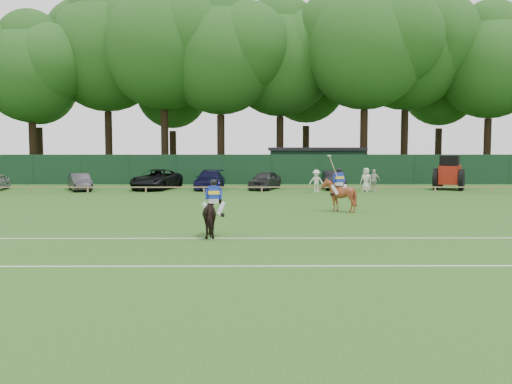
{
  "coord_description": "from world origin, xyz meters",
  "views": [
    {
      "loc": [
        0.33,
        -23.14,
        3.64
      ],
      "look_at": [
        0.5,
        3.0,
        1.4
      ],
      "focal_mm": 42.0,
      "sensor_mm": 36.0,
      "label": 1
    }
  ],
  "objects_px": {
    "suv_black": "(157,179)",
    "tractor": "(450,174)",
    "hatch_grey": "(265,180)",
    "horse_dark": "(214,216)",
    "sedan_navy": "(210,180)",
    "utility_shed": "(316,165)",
    "horse_chestnut": "(339,195)",
    "estate_black": "(334,180)",
    "spectator_left": "(316,181)",
    "spectator_right": "(366,180)",
    "spectator_mid": "(374,180)",
    "sedan_grey": "(80,182)"
  },
  "relations": [
    {
      "from": "suv_black",
      "to": "hatch_grey",
      "type": "bearing_deg",
      "value": 12.92
    },
    {
      "from": "suv_black",
      "to": "tractor",
      "type": "relative_size",
      "value": 1.49
    },
    {
      "from": "hatch_grey",
      "to": "utility_shed",
      "type": "bearing_deg",
      "value": 79.94
    },
    {
      "from": "spectator_left",
      "to": "utility_shed",
      "type": "bearing_deg",
      "value": 91.08
    },
    {
      "from": "horse_chestnut",
      "to": "sedan_navy",
      "type": "distance_m",
      "value": 16.27
    },
    {
      "from": "hatch_grey",
      "to": "tractor",
      "type": "xyz_separation_m",
      "value": [
        13.79,
        -0.32,
        0.52
      ]
    },
    {
      "from": "sedan_grey",
      "to": "horse_dark",
      "type": "bearing_deg",
      "value": -86.02
    },
    {
      "from": "horse_dark",
      "to": "tractor",
      "type": "relative_size",
      "value": 0.53
    },
    {
      "from": "spectator_mid",
      "to": "spectator_right",
      "type": "relative_size",
      "value": 0.94
    },
    {
      "from": "hatch_grey",
      "to": "spectator_left",
      "type": "xyz_separation_m",
      "value": [
        3.59,
        -2.51,
        0.11
      ]
    },
    {
      "from": "horse_dark",
      "to": "horse_chestnut",
      "type": "distance_m",
      "value": 10.0
    },
    {
      "from": "horse_dark",
      "to": "sedan_navy",
      "type": "height_order",
      "value": "horse_dark"
    },
    {
      "from": "sedan_grey",
      "to": "utility_shed",
      "type": "relative_size",
      "value": 0.46
    },
    {
      "from": "estate_black",
      "to": "utility_shed",
      "type": "bearing_deg",
      "value": 94.15
    },
    {
      "from": "hatch_grey",
      "to": "horse_dark",
      "type": "bearing_deg",
      "value": -76.85
    },
    {
      "from": "estate_black",
      "to": "spectator_left",
      "type": "height_order",
      "value": "spectator_left"
    },
    {
      "from": "sedan_grey",
      "to": "utility_shed",
      "type": "height_order",
      "value": "utility_shed"
    },
    {
      "from": "spectator_left",
      "to": "horse_chestnut",
      "type": "bearing_deg",
      "value": -83.52
    },
    {
      "from": "sedan_navy",
      "to": "spectator_right",
      "type": "distance_m",
      "value": 11.59
    },
    {
      "from": "sedan_grey",
      "to": "suv_black",
      "type": "distance_m",
      "value": 5.56
    },
    {
      "from": "horse_chestnut",
      "to": "suv_black",
      "type": "bearing_deg",
      "value": -66.35
    },
    {
      "from": "hatch_grey",
      "to": "spectator_mid",
      "type": "relative_size",
      "value": 2.51
    },
    {
      "from": "estate_black",
      "to": "spectator_mid",
      "type": "bearing_deg",
      "value": -42.32
    },
    {
      "from": "sedan_navy",
      "to": "utility_shed",
      "type": "bearing_deg",
      "value": 45.2
    },
    {
      "from": "estate_black",
      "to": "spectator_left",
      "type": "xyz_separation_m",
      "value": [
        -1.61,
        -2.8,
        0.11
      ]
    },
    {
      "from": "sedan_navy",
      "to": "estate_black",
      "type": "height_order",
      "value": "sedan_navy"
    },
    {
      "from": "sedan_navy",
      "to": "tractor",
      "type": "xyz_separation_m",
      "value": [
        17.96,
        -0.5,
        0.5
      ]
    },
    {
      "from": "sedan_grey",
      "to": "spectator_left",
      "type": "xyz_separation_m",
      "value": [
        17.22,
        -1.62,
        0.17
      ]
    },
    {
      "from": "sedan_navy",
      "to": "spectator_mid",
      "type": "xyz_separation_m",
      "value": [
        11.91,
        -2.26,
        0.1
      ]
    },
    {
      "from": "tractor",
      "to": "sedan_grey",
      "type": "bearing_deg",
      "value": -154.01
    },
    {
      "from": "horse_chestnut",
      "to": "estate_black",
      "type": "xyz_separation_m",
      "value": [
        1.7,
        14.46,
        -0.17
      ]
    },
    {
      "from": "suv_black",
      "to": "utility_shed",
      "type": "distance_m",
      "value": 15.27
    },
    {
      "from": "suv_black",
      "to": "spectator_left",
      "type": "height_order",
      "value": "spectator_left"
    },
    {
      "from": "spectator_left",
      "to": "spectator_right",
      "type": "height_order",
      "value": "spectator_right"
    },
    {
      "from": "utility_shed",
      "to": "horse_dark",
      "type": "bearing_deg",
      "value": -103.13
    },
    {
      "from": "sedan_grey",
      "to": "spectator_left",
      "type": "height_order",
      "value": "spectator_left"
    },
    {
      "from": "horse_dark",
      "to": "estate_black",
      "type": "relative_size",
      "value": 0.46
    },
    {
      "from": "suv_black",
      "to": "utility_shed",
      "type": "bearing_deg",
      "value": 46.45
    },
    {
      "from": "hatch_grey",
      "to": "estate_black",
      "type": "xyz_separation_m",
      "value": [
        5.2,
        0.29,
        -0.0
      ]
    },
    {
      "from": "estate_black",
      "to": "spectator_left",
      "type": "bearing_deg",
      "value": -119.35
    },
    {
      "from": "sedan_navy",
      "to": "hatch_grey",
      "type": "xyz_separation_m",
      "value": [
        4.17,
        -0.18,
        -0.01
      ]
    },
    {
      "from": "spectator_mid",
      "to": "sedan_navy",
      "type": "bearing_deg",
      "value": 176.84
    },
    {
      "from": "spectator_right",
      "to": "tractor",
      "type": "xyz_separation_m",
      "value": [
        6.59,
        1.74,
        0.35
      ]
    },
    {
      "from": "spectator_right",
      "to": "utility_shed",
      "type": "relative_size",
      "value": 0.2
    },
    {
      "from": "suv_black",
      "to": "sedan_grey",
      "type": "bearing_deg",
      "value": -155.08
    },
    {
      "from": "spectator_mid",
      "to": "spectator_right",
      "type": "distance_m",
      "value": 0.54
    },
    {
      "from": "sedan_grey",
      "to": "sedan_navy",
      "type": "relative_size",
      "value": 0.79
    },
    {
      "from": "spectator_right",
      "to": "tractor",
      "type": "height_order",
      "value": "tractor"
    },
    {
      "from": "horse_dark",
      "to": "hatch_grey",
      "type": "bearing_deg",
      "value": -103.73
    },
    {
      "from": "horse_chestnut",
      "to": "spectator_right",
      "type": "distance_m",
      "value": 12.67
    }
  ]
}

